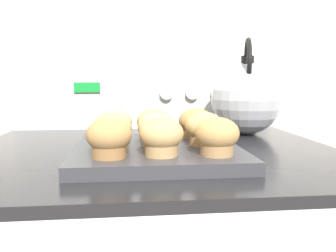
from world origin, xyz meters
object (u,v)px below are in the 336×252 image
Objects in this scene: muffin_r1_c1 at (158,130)px; tea_kettle at (246,98)px; muffin_r1_c2 at (204,129)px; muffin_r0_c2 at (217,136)px; muffin_r2_c0 at (115,124)px; muffin_pan at (159,152)px; muffin_r2_c1 at (155,124)px; muffin_r1_c0 at (112,130)px; muffin_r0_c1 at (164,137)px; muffin_r0_c0 at (109,138)px; muffin_r2_c2 at (196,123)px.

tea_kettle is (0.26, 0.27, 0.04)m from muffin_r1_c1.
muffin_r1_c1 is 0.09m from muffin_r1_c2.
muffin_r0_c2 is 1.00× the size of muffin_r2_c0.
muffin_r2_c1 reaches higher than muffin_pan.
muffin_r1_c0 reaches higher than muffin_pan.
muffin_r2_c0 is 0.39m from tea_kettle.
muffin_r0_c2 is 0.20m from muffin_r2_c1.
muffin_r2_c0 is at bearing 116.77° from muffin_r0_c1.
muffin_r0_c1 is at bearing 2.70° from muffin_r0_c0.
muffin_r1_c0 and muffin_r2_c1 have the same top height.
muffin_r2_c1 is (0.09, 0.18, 0.00)m from muffin_r0_c0.
muffin_r1_c1 is 0.37m from tea_kettle.
muffin_r2_c2 is at bearing -133.49° from tea_kettle.
muffin_r0_c1 is 0.17m from muffin_r2_c1.
muffin_r0_c0 is at bearing -153.03° from muffin_r1_c2.
muffin_r1_c0 is (0.00, 0.09, 0.00)m from muffin_r0_c0.
tea_kettle is (0.25, 0.35, 0.04)m from muffin_r0_c1.
muffin_r0_c1 is at bearing -135.14° from muffin_r1_c2.
muffin_r1_c1 is (-0.00, 0.08, 0.00)m from muffin_r0_c1.
muffin_pan is at bearing -133.95° from tea_kettle.
muffin_pan is at bearing 27.55° from muffin_r1_c1.
muffin_r2_c1 is (0.09, 0.09, 0.00)m from muffin_r1_c0.
tea_kettle is at bearing 27.36° from muffin_r2_c0.
tea_kettle is (0.26, 0.18, 0.04)m from muffin_r2_c1.
tea_kettle is at bearing 57.43° from muffin_r1_c2.
muffin_r2_c2 is (0.00, 0.09, 0.00)m from muffin_r1_c2.
muffin_r2_c0 is (-0.17, 0.09, 0.00)m from muffin_r1_c2.
tea_kettle is (0.34, 0.27, 0.04)m from muffin_r1_c0.
muffin_r2_c1 is at bearing 177.70° from muffin_r2_c2.
muffin_r0_c2 and muffin_r1_c2 have the same top height.
muffin_r1_c2 is (0.17, 0.09, 0.00)m from muffin_r0_c0.
muffin_r0_c2 is at bearing -45.97° from muffin_pan.
muffin_r0_c1 is 1.00× the size of muffin_r0_c2.
muffin_r2_c1 is 1.00× the size of muffin_r2_c2.
muffin_r1_c2 is 0.32m from tea_kettle.
muffin_pan is 0.13m from muffin_r0_c2.
muffin_r0_c2 and muffin_r2_c0 have the same top height.
muffin_pan is 4.15× the size of muffin_r1_c0.
muffin_r0_c2 is 0.29× the size of tea_kettle.
muffin_r1_c1 is (-0.09, 0.09, 0.00)m from muffin_r0_c2.
muffin_r0_c0 is at bearing -134.60° from muffin_pan.
muffin_r1_c1 is at bearing 91.99° from muffin_r0_c1.
muffin_pan is at bearing 179.21° from muffin_r1_c2.
muffin_r1_c1 is at bearing -90.26° from muffin_r2_c1.
muffin_r1_c1 is at bearing -152.45° from muffin_pan.
muffin_r1_c2 is (-0.00, 0.09, 0.00)m from muffin_r0_c2.
muffin_r2_c2 is (0.09, -0.00, 0.00)m from muffin_r2_c1.
muffin_r0_c0 is 1.00× the size of muffin_r1_c2.
muffin_r2_c1 is at bearing 116.39° from muffin_r0_c2.
muffin_r1_c0 is 0.29× the size of tea_kettle.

